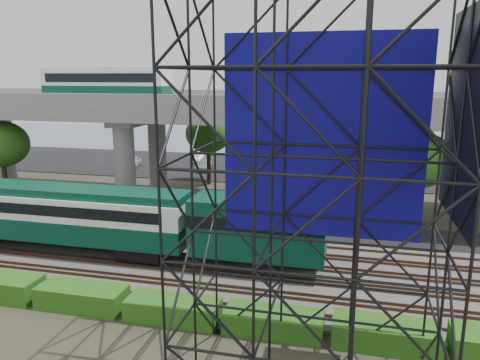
# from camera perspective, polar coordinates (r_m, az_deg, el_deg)

# --- Properties ---
(ground) EXTENTS (140.00, 140.00, 0.00)m
(ground) POSITION_cam_1_polar(r_m,az_deg,el_deg) (28.22, -6.77, -12.06)
(ground) COLOR #474233
(ground) RESTS_ON ground
(ballast_bed) EXTENTS (90.00, 12.00, 0.20)m
(ballast_bed) POSITION_cam_1_polar(r_m,az_deg,el_deg) (29.89, -5.43, -10.35)
(ballast_bed) COLOR slate
(ballast_bed) RESTS_ON ground
(service_road) EXTENTS (90.00, 5.00, 0.08)m
(service_road) POSITION_cam_1_polar(r_m,az_deg,el_deg) (37.52, -1.19, -5.51)
(service_road) COLOR black
(service_road) RESTS_ON ground
(parking_lot) EXTENTS (90.00, 18.00, 0.08)m
(parking_lot) POSITION_cam_1_polar(r_m,az_deg,el_deg) (59.82, 4.59, 1.37)
(parking_lot) COLOR black
(parking_lot) RESTS_ON ground
(harbor_water) EXTENTS (140.00, 40.00, 0.03)m
(harbor_water) POSITION_cam_1_polar(r_m,az_deg,el_deg) (81.32, 7.07, 4.32)
(harbor_water) COLOR #475A76
(harbor_water) RESTS_ON ground
(rail_tracks) EXTENTS (90.00, 9.52, 0.16)m
(rail_tracks) POSITION_cam_1_polar(r_m,az_deg,el_deg) (29.82, -5.44, -10.03)
(rail_tracks) COLOR #472D1E
(rail_tracks) RESTS_ON ballast_bed
(commuter_train) EXTENTS (29.30, 3.06, 4.30)m
(commuter_train) POSITION_cam_1_polar(r_m,az_deg,el_deg) (32.30, -18.93, -3.98)
(commuter_train) COLOR black
(commuter_train) RESTS_ON rail_tracks
(overpass) EXTENTS (80.00, 12.00, 12.40)m
(overpass) POSITION_cam_1_polar(r_m,az_deg,el_deg) (41.36, -0.58, 7.78)
(overpass) COLOR #9E9B93
(overpass) RESTS_ON ground
(scaffold_tower) EXTENTS (9.36, 6.36, 15.00)m
(scaffold_tower) POSITION_cam_1_polar(r_m,az_deg,el_deg) (16.57, 9.05, -2.52)
(scaffold_tower) COLOR black
(scaffold_tower) RESTS_ON ground
(hedge_strip) EXTENTS (34.60, 1.80, 1.20)m
(hedge_strip) POSITION_cam_1_polar(r_m,az_deg,el_deg) (24.05, -8.16, -15.24)
(hedge_strip) COLOR #255814
(hedge_strip) RESTS_ON ground
(trees) EXTENTS (40.94, 16.94, 7.69)m
(trees) POSITION_cam_1_polar(r_m,az_deg,el_deg) (42.88, -5.32, 4.34)
(trees) COLOR #382314
(trees) RESTS_ON ground
(suv) EXTENTS (5.95, 3.88, 1.52)m
(suv) POSITION_cam_1_polar(r_m,az_deg,el_deg) (39.14, -12.62, -3.83)
(suv) COLOR black
(suv) RESTS_ON service_road
(parked_cars) EXTENTS (36.90, 9.77, 1.28)m
(parked_cars) POSITION_cam_1_polar(r_m,az_deg,el_deg) (59.14, 5.86, 1.86)
(parked_cars) COLOR silver
(parked_cars) RESTS_ON parking_lot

